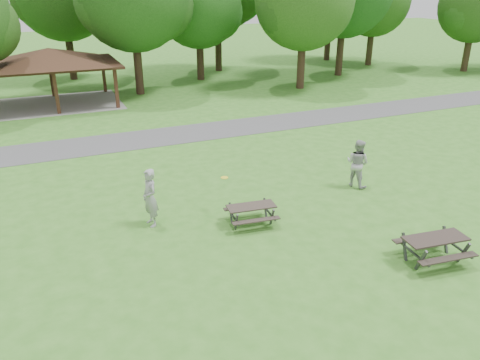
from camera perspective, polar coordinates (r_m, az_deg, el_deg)
name	(u,v)px	position (r m, az deg, el deg)	size (l,w,h in m)	color
ground	(264,278)	(13.50, 2.95, -11.90)	(160.00, 160.00, 0.00)	#367621
asphalt_path	(148,138)	(25.58, -11.10, 5.01)	(120.00, 3.20, 0.02)	#49494C
pavilion	(50,59)	(34.21, -22.21, 13.52)	(8.60, 7.01, 3.76)	#312012
tree_row_f	(200,7)	(40.62, -4.96, 20.25)	(7.35, 7.00, 9.55)	black
tree_row_g	(305,3)	(37.22, 7.93, 20.64)	(7.77, 7.40, 10.25)	#311E15
tree_row_i	(375,3)	(49.85, 16.13, 20.07)	(7.14, 6.80, 9.52)	black
tree_row_j	(475,8)	(49.32, 26.77, 18.19)	(6.72, 6.40, 8.96)	black
picnic_table_middle	(251,210)	(16.02, 1.38, -3.68)	(1.80, 1.51, 0.72)	#312923
picnic_table_far	(435,243)	(15.07, 22.65, -7.13)	(2.06, 1.73, 0.82)	#2B221F
frisbee_in_flight	(224,178)	(16.61, -1.90, 0.29)	(0.32, 0.32, 0.02)	yellow
frisbee_thrower	(150,198)	(16.04, -10.91, -2.15)	(0.74, 0.49, 2.03)	#97979A
frisbee_catcher	(357,163)	(19.42, 14.13, 1.99)	(0.96, 0.75, 1.97)	#ADACAF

